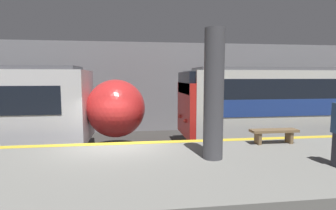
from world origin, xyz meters
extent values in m
plane|color=#33302D|center=(0.00, 0.00, 0.00)|extent=(120.00, 120.00, 0.00)
cube|color=slate|center=(0.00, -2.22, 0.55)|extent=(40.00, 4.44, 1.11)
cube|color=gold|center=(0.00, -0.15, 1.11)|extent=(40.00, 0.30, 0.01)
cube|color=gray|center=(0.00, 7.05, 2.59)|extent=(50.00, 0.15, 5.19)
cylinder|color=#47474C|center=(2.56, -1.98, 2.75)|extent=(0.51, 0.51, 3.29)
ellipsoid|color=red|center=(-0.16, 2.72, 1.89)|extent=(2.42, 2.59, 2.41)
sphere|color=#F2EFCC|center=(0.79, 2.72, 1.46)|extent=(0.20, 0.20, 0.20)
cube|color=red|center=(2.82, 2.72, 1.80)|extent=(0.25, 2.76, 2.29)
cube|color=black|center=(2.82, 2.72, 2.95)|extent=(0.25, 2.48, 0.92)
sphere|color=#EA4C42|center=(2.66, 2.08, 1.40)|extent=(0.18, 0.18, 0.18)
sphere|color=#EA4C42|center=(2.66, 3.35, 1.40)|extent=(0.18, 0.18, 0.18)
cube|color=brown|center=(4.40, -0.78, 1.31)|extent=(0.10, 0.32, 0.41)
cube|color=brown|center=(5.45, -0.78, 1.31)|extent=(0.10, 0.32, 0.41)
cube|color=brown|center=(4.93, -0.78, 1.52)|extent=(1.50, 0.40, 0.08)
camera|label=1|loc=(0.54, -8.35, 3.20)|focal=28.00mm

